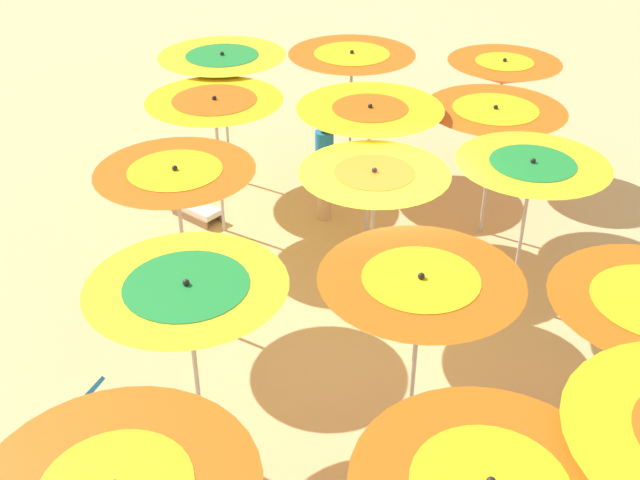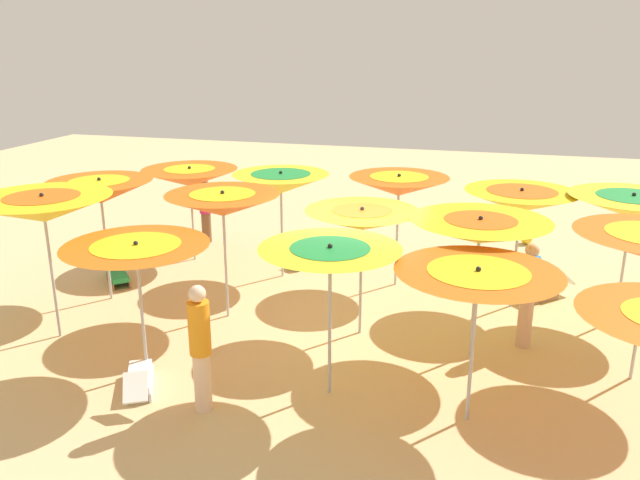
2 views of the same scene
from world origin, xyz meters
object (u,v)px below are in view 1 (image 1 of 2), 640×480
at_px(beach_umbrella_8, 370,119).
at_px(lounger_3, 192,205).
at_px(beach_umbrella_9, 352,64).
at_px(lounger_2, 126,421).
at_px(beach_umbrella_3, 494,122).
at_px(beach_umbrella_7, 374,184).
at_px(beach_umbrella_11, 188,301).
at_px(beach_umbrella_2, 531,173).
at_px(beachgoer_0, 638,308).
at_px(beach_umbrella_14, 223,66).
at_px(beach_umbrella_13, 215,111).
at_px(beach_umbrella_4, 503,72).
at_px(beach_umbrella_6, 420,295).
at_px(beachgoer_2, 324,167).

bearing_deg(beach_umbrella_8, lounger_3, -114.01).
relative_size(beach_umbrella_9, lounger_2, 1.97).
bearing_deg(beach_umbrella_3, beach_umbrella_7, -48.85).
bearing_deg(lounger_2, beach_umbrella_3, 64.14).
height_order(beach_umbrella_3, beach_umbrella_8, beach_umbrella_8).
bearing_deg(beach_umbrella_11, beach_umbrella_2, 116.58).
bearing_deg(beachgoer_0, lounger_2, -144.11).
bearing_deg(beach_umbrella_14, beachgoer_0, 38.10).
distance_m(beach_umbrella_9, beach_umbrella_11, 7.10).
bearing_deg(lounger_3, beach_umbrella_13, -0.07).
bearing_deg(lounger_3, beach_umbrella_7, -4.57).
height_order(beach_umbrella_2, beach_umbrella_11, beach_umbrella_11).
bearing_deg(beach_umbrella_4, beach_umbrella_9, -96.81).
relative_size(beach_umbrella_4, lounger_2, 1.83).
xyz_separation_m(beach_umbrella_8, lounger_3, (-1.23, -2.76, -1.90)).
distance_m(beach_umbrella_6, beach_umbrella_7, 2.52).
relative_size(beach_umbrella_8, beachgoer_0, 1.27).
bearing_deg(beach_umbrella_7, beach_umbrella_6, -1.02).
relative_size(beach_umbrella_2, lounger_3, 1.89).
height_order(beach_umbrella_8, beach_umbrella_11, beach_umbrella_8).
height_order(beach_umbrella_2, beach_umbrella_6, beach_umbrella_6).
bearing_deg(beach_umbrella_7, beach_umbrella_4, 142.21).
distance_m(beach_umbrella_6, beachgoer_2, 5.41).
distance_m(beach_umbrella_11, beachgoer_2, 5.50).
xyz_separation_m(beach_umbrella_14, lounger_3, (1.28, -0.70, -1.96)).
height_order(beach_umbrella_4, beach_umbrella_6, beach_umbrella_6).
relative_size(beach_umbrella_9, lounger_3, 1.96).
relative_size(beach_umbrella_2, beachgoer_0, 1.23).
height_order(beach_umbrella_4, lounger_2, beach_umbrella_4).
height_order(beach_umbrella_8, beach_umbrella_13, beach_umbrella_8).
relative_size(beach_umbrella_11, beach_umbrella_14, 0.97).
relative_size(beach_umbrella_6, beachgoer_2, 1.32).
distance_m(beach_umbrella_2, beach_umbrella_8, 2.61).
height_order(beach_umbrella_3, beachgoer_2, beach_umbrella_3).
bearing_deg(beachgoer_0, lounger_3, 172.29).
distance_m(beach_umbrella_13, beach_umbrella_14, 1.86).
bearing_deg(beachgoer_0, beach_umbrella_2, 153.36).
bearing_deg(beach_umbrella_8, beach_umbrella_14, -140.52).
relative_size(beach_umbrella_4, beachgoer_2, 1.22).
bearing_deg(lounger_2, beach_umbrella_6, 17.05).
bearing_deg(beach_umbrella_2, beach_umbrella_8, -137.89).
relative_size(beach_umbrella_4, beachgoer_0, 1.19).
distance_m(beach_umbrella_2, beach_umbrella_6, 3.28).
bearing_deg(beachgoer_0, beach_umbrella_13, 173.06).
bearing_deg(beach_umbrella_13, beach_umbrella_2, 56.96).
relative_size(beach_umbrella_13, beachgoer_0, 1.26).
height_order(beach_umbrella_9, beach_umbrella_14, beach_umbrella_14).
xyz_separation_m(beach_umbrella_11, lounger_2, (-0.36, -0.87, -1.86)).
distance_m(beach_umbrella_13, beachgoer_2, 2.05).
relative_size(beach_umbrella_8, lounger_2, 1.95).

